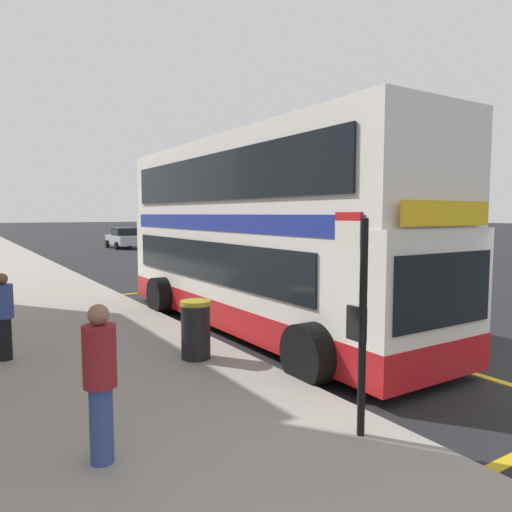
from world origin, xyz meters
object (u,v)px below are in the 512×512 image
Objects in this scene: litter_bin at (196,329)px; pedestrian_further_back at (3,313)px; bus_stop_sign at (358,304)px; parked_car_navy_behind at (215,246)px; parked_car_silver_kerbside at (124,238)px; double_decker_bus at (258,242)px; pedestrian_waiting_near_sign at (100,378)px.

pedestrian_further_back is at bearing 149.25° from litter_bin.
bus_stop_sign is 0.62× the size of parked_car_navy_behind.
bus_stop_sign is 3.82m from litter_bin.
parked_car_silver_kerbside is 30.92m from litter_bin.
bus_stop_sign is 2.49× the size of litter_bin.
double_decker_bus reaches higher than parked_car_navy_behind.
double_decker_bus is at bearing 35.88° from litter_bin.
parked_car_navy_behind is (7.10, 15.88, -1.26)m from double_decker_bus.
pedestrian_further_back is at bearing 120.97° from bus_stop_sign.
pedestrian_further_back is (-10.71, -28.20, 0.17)m from parked_car_silver_kerbside.
double_decker_bus is at bearing 68.71° from bus_stop_sign.
parked_car_silver_kerbside is at bearing 79.22° from double_decker_bus.
parked_car_navy_behind is 20.09m from litter_bin.
double_decker_bus is 2.41× the size of parked_car_navy_behind.
pedestrian_waiting_near_sign is 3.65m from litter_bin.
double_decker_bus reaches higher than parked_car_silver_kerbside.
bus_stop_sign reaches higher than pedestrian_further_back.
pedestrian_waiting_near_sign is (-2.70, 0.91, -0.64)m from bus_stop_sign.
parked_car_silver_kerbside is at bearing 75.35° from litter_bin.
pedestrian_waiting_near_sign is 1.60× the size of litter_bin.
bus_stop_sign is 1.68× the size of pedestrian_further_back.
pedestrian_waiting_near_sign is 1.08× the size of pedestrian_further_back.
parked_car_silver_kerbside is 4.04× the size of litter_bin.
double_decker_bus is at bearing 66.14° from parked_car_navy_behind.
pedestrian_further_back reaches higher than litter_bin.
bus_stop_sign is at bearing 66.85° from parked_car_navy_behind.
litter_bin is (-7.82, -29.92, -0.14)m from parked_car_silver_kerbside.
pedestrian_further_back is (-12.45, -15.95, 0.17)m from parked_car_navy_behind.
parked_car_silver_kerbside is 34.22m from pedestrian_waiting_near_sign.
pedestrian_further_back is at bearing 96.71° from pedestrian_waiting_near_sign.
pedestrian_waiting_near_sign is at bearing -83.29° from pedestrian_further_back.
bus_stop_sign reaches higher than parked_car_silver_kerbside.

